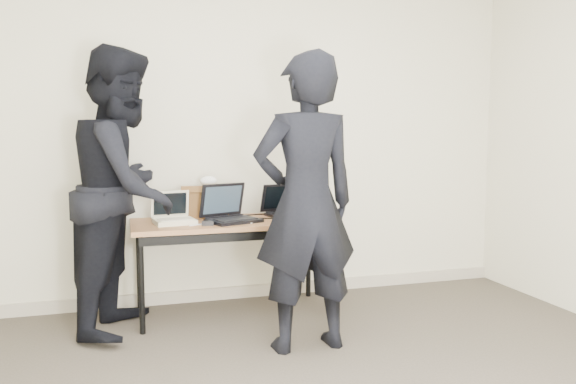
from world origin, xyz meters
name	(u,v)px	position (x,y,z in m)	size (l,w,h in m)	color
room	(370,139)	(0.00, 0.00, 1.35)	(4.60, 4.60, 2.80)	#463E35
desk	(234,228)	(-0.26, 1.85, 0.66)	(1.50, 0.65, 0.72)	brown
laptop_beige	(173,217)	(-0.70, 1.85, 0.77)	(0.32, 0.31, 0.23)	beige
laptop_center	(229,213)	(-0.29, 1.83, 0.78)	(0.45, 0.44, 0.28)	black
laptop_right	(286,208)	(0.20, 2.00, 0.78)	(0.39, 0.38, 0.25)	black
leather_satchel	(205,201)	(-0.44, 2.07, 0.85)	(0.38, 0.22, 0.25)	brown
tissue	(208,181)	(-0.41, 2.08, 1.00)	(0.13, 0.10, 0.08)	white
equipment_box	(305,205)	(0.37, 2.04, 0.79)	(0.26, 0.22, 0.15)	black
power_brick	(208,223)	(-0.48, 1.68, 0.74)	(0.08, 0.05, 0.03)	black
cables	(239,220)	(-0.21, 1.85, 0.72)	(1.16, 0.43, 0.01)	black
person_typist	(306,203)	(0.05, 1.04, 0.94)	(0.68, 0.45, 1.88)	black
person_observer	(125,190)	(-1.04, 1.77, 0.98)	(0.95, 0.74, 1.96)	black
baseboard	(255,291)	(0.00, 2.23, 0.05)	(4.50, 0.03, 0.10)	#B0A692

